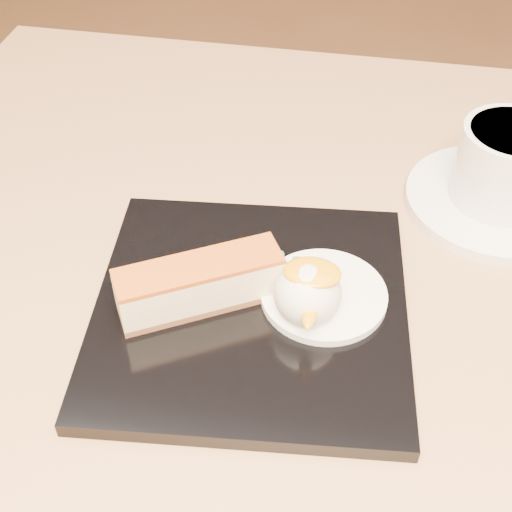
% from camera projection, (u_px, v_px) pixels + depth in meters
% --- Properties ---
extents(table, '(0.80, 0.80, 0.72)m').
position_uv_depth(table, '(300.00, 443.00, 0.61)').
color(table, black).
rests_on(table, ground).
extents(dessert_plate, '(0.24, 0.24, 0.01)m').
position_uv_depth(dessert_plate, '(251.00, 309.00, 0.51)').
color(dessert_plate, black).
rests_on(dessert_plate, table).
extents(cheesecake, '(0.12, 0.08, 0.04)m').
position_uv_depth(cheesecake, '(200.00, 284.00, 0.49)').
color(cheesecake, brown).
rests_on(cheesecake, dessert_plate).
extents(cream_smear, '(0.09, 0.09, 0.01)m').
position_uv_depth(cream_smear, '(324.00, 295.00, 0.51)').
color(cream_smear, white).
rests_on(cream_smear, dessert_plate).
extents(ice_cream_scoop, '(0.05, 0.05, 0.05)m').
position_uv_depth(ice_cream_scoop, '(308.00, 293.00, 0.48)').
color(ice_cream_scoop, white).
rests_on(ice_cream_scoop, cream_smear).
extents(mango_sauce, '(0.04, 0.03, 0.01)m').
position_uv_depth(mango_sauce, '(312.00, 273.00, 0.47)').
color(mango_sauce, '#F29A07').
rests_on(mango_sauce, ice_cream_scoop).
extents(mint_sprig, '(0.03, 0.02, 0.00)m').
position_uv_depth(mint_sprig, '(288.00, 262.00, 0.52)').
color(mint_sprig, '#2C8736').
rests_on(mint_sprig, cream_smear).
extents(saucer, '(0.15, 0.15, 0.01)m').
position_uv_depth(saucer, '(495.00, 201.00, 0.60)').
color(saucer, white).
rests_on(saucer, table).
extents(coffee_cup, '(0.11, 0.08, 0.07)m').
position_uv_depth(coffee_cup, '(509.00, 164.00, 0.57)').
color(coffee_cup, white).
rests_on(coffee_cup, saucer).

